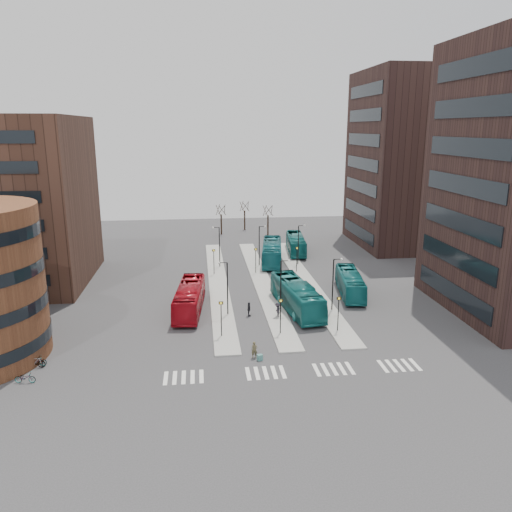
{
  "coord_description": "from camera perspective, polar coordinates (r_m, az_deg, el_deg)",
  "views": [
    {
      "loc": [
        -6.31,
        -34.74,
        20.49
      ],
      "look_at": [
        0.6,
        24.93,
        5.0
      ],
      "focal_mm": 35.0,
      "sensor_mm": 36.0,
      "label": 1
    }
  ],
  "objects": [
    {
      "name": "teal_bus_d",
      "position": [
        84.26,
        4.58,
        1.41
      ],
      "size": [
        3.69,
        11.17,
        3.05
      ],
      "primitive_type": "imported",
      "rotation": [
        0.0,
        0.0,
        -0.1
      ],
      "color": "#146767",
      "rests_on": "ground"
    },
    {
      "name": "crosswalk_stripes",
      "position": [
        44.56,
        4.69,
        -12.96
      ],
      "size": [
        22.35,
        2.4,
        0.01
      ],
      "color": "silver",
      "rests_on": "ground"
    },
    {
      "name": "bicycle_far",
      "position": [
        48.92,
        -23.88,
        -11.02
      ],
      "size": [
        1.9,
        1.1,
        0.94
      ],
      "primitive_type": "imported",
      "rotation": [
        0.0,
        0.0,
        1.85
      ],
      "color": "gray",
      "rests_on": "ground"
    },
    {
      "name": "island_right",
      "position": [
        69.38,
        5.61,
        -2.73
      ],
      "size": [
        2.5,
        45.0,
        0.15
      ],
      "primitive_type": "cube",
      "color": "#969791",
      "rests_on": "ground"
    },
    {
      "name": "ground",
      "position": [
        40.83,
        3.32,
        -15.7
      ],
      "size": [
        160.0,
        160.0,
        0.0
      ],
      "primitive_type": "plane",
      "color": "#313134",
      "rests_on": "ground"
    },
    {
      "name": "island_mid",
      "position": [
        68.39,
        0.68,
        -2.91
      ],
      "size": [
        2.5,
        45.0,
        0.15
      ],
      "primitive_type": "cube",
      "color": "#969791",
      "rests_on": "ground"
    },
    {
      "name": "teal_bus_b",
      "position": [
        77.79,
        1.84,
        0.46
      ],
      "size": [
        4.67,
        12.38,
        3.37
      ],
      "primitive_type": "imported",
      "rotation": [
        0.0,
        0.0,
        -0.16
      ],
      "color": "#166870",
      "rests_on": "ground"
    },
    {
      "name": "commuter_a",
      "position": [
        56.94,
        -7.29,
        -5.81
      ],
      "size": [
        0.95,
        0.8,
        1.76
      ],
      "primitive_type": "imported",
      "rotation": [
        0.0,
        0.0,
        3.31
      ],
      "color": "black",
      "rests_on": "ground"
    },
    {
      "name": "teal_bus_c",
      "position": [
        64.07,
        10.69,
        -3.07
      ],
      "size": [
        4.01,
        10.84,
        2.95
      ],
      "primitive_type": "imported",
      "rotation": [
        0.0,
        0.0,
        -0.15
      ],
      "color": "#166B6E",
      "rests_on": "ground"
    },
    {
      "name": "sign_poles",
      "position": [
        61.02,
        1.15,
        -2.78
      ],
      "size": [
        12.45,
        22.12,
        3.65
      ],
      "color": "black",
      "rests_on": "ground"
    },
    {
      "name": "bicycle_mid",
      "position": [
        48.74,
        -23.95,
        -11.03
      ],
      "size": [
        1.84,
        0.63,
        1.09
      ],
      "primitive_type": "imported",
      "rotation": [
        0.0,
        0.0,
        1.51
      ],
      "color": "gray",
      "rests_on": "ground"
    },
    {
      "name": "bicycle_near",
      "position": [
        46.52,
        -24.89,
        -12.51
      ],
      "size": [
        1.76,
        0.75,
        0.9
      ],
      "primitive_type": "imported",
      "rotation": [
        0.0,
        0.0,
        1.48
      ],
      "color": "gray",
      "rests_on": "ground"
    },
    {
      "name": "red_bus",
      "position": [
        57.75,
        -7.6,
        -4.77
      ],
      "size": [
        3.74,
        11.67,
        3.19
      ],
      "primitive_type": "imported",
      "rotation": [
        0.0,
        0.0,
        -0.09
      ],
      "color": "#AA0D19",
      "rests_on": "ground"
    },
    {
      "name": "teal_bus_a",
      "position": [
        57.71,
        4.66,
        -4.58
      ],
      "size": [
        4.44,
        12.55,
        3.42
      ],
      "primitive_type": "imported",
      "rotation": [
        0.0,
        0.0,
        0.13
      ],
      "color": "#136362",
      "rests_on": "ground"
    },
    {
      "name": "suitcase",
      "position": [
        46.14,
        0.44,
        -11.52
      ],
      "size": [
        0.55,
        0.5,
        0.56
      ],
      "primitive_type": "cube",
      "rotation": [
        0.0,
        0.0,
        0.39
      ],
      "color": "#1D25A1",
      "rests_on": "ground"
    },
    {
      "name": "tower_far",
      "position": [
        93.15,
        17.98,
        10.39
      ],
      "size": [
        20.12,
        20.0,
        30.0
      ],
      "color": "#311E1B",
      "rests_on": "ground"
    },
    {
      "name": "lamp_posts",
      "position": [
        65.59,
        1.46,
        -0.49
      ],
      "size": [
        14.04,
        20.24,
        6.12
      ],
      "color": "black",
      "rests_on": "ground"
    },
    {
      "name": "island_left",
      "position": [
        67.92,
        -4.35,
        -3.08
      ],
      "size": [
        2.5,
        45.0,
        0.15
      ],
      "primitive_type": "cube",
      "color": "#969791",
      "rests_on": "ground"
    },
    {
      "name": "traveller",
      "position": [
        46.41,
        -0.18,
        -10.67
      ],
      "size": [
        0.58,
        0.39,
        1.56
      ],
      "primitive_type": "imported",
      "rotation": [
        0.0,
        0.0,
        -0.03
      ],
      "color": "#4C462D",
      "rests_on": "ground"
    },
    {
      "name": "bare_trees",
      "position": [
        99.42,
        -1.32,
        4.16
      ],
      "size": [
        10.97,
        8.14,
        5.9
      ],
      "color": "black",
      "rests_on": "ground"
    },
    {
      "name": "commuter_b",
      "position": [
        56.03,
        -0.81,
        -6.11
      ],
      "size": [
        0.47,
        0.98,
        1.62
      ],
      "primitive_type": "imported",
      "rotation": [
        0.0,
        0.0,
        1.5
      ],
      "color": "black",
      "rests_on": "ground"
    },
    {
      "name": "commuter_c",
      "position": [
        55.51,
        2.47,
        -6.24
      ],
      "size": [
        0.67,
        1.15,
        1.77
      ],
      "primitive_type": "imported",
      "rotation": [
        0.0,
        0.0,
        4.73
      ],
      "color": "black",
      "rests_on": "ground"
    }
  ]
}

